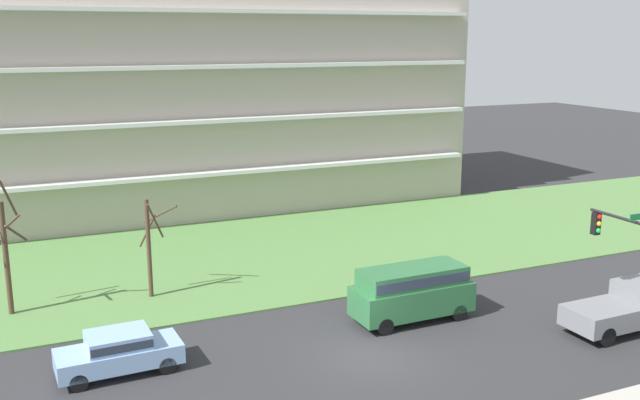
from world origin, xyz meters
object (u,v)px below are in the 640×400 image
Objects in this scene: tree_far_left at (6,251)px; van_green_center_left at (412,289)px; tree_left at (150,244)px; pickup_gray_center_right at (629,306)px; sedan_blue_near_left at (119,351)px.

tree_far_left is 17.50m from van_green_center_left.
tree_left is 21.03m from pickup_gray_center_right.
tree_far_left is at bearing 177.04° from tree_left.
tree_far_left is at bearing -67.49° from sedan_blue_near_left.
tree_far_left is 1.17× the size of van_green_center_left.
tree_left is at bearing -38.05° from van_green_center_left.
sedan_blue_near_left is 12.25m from van_green_center_left.
tree_far_left is 1.30× the size of tree_left.
pickup_gray_center_right is (23.41, -12.10, -1.90)m from tree_far_left.
tree_far_left is at bearing -26.73° from van_green_center_left.
tree_left is at bearing -2.96° from tree_far_left.
tree_left reaches higher than pickup_gray_center_right.
tree_left is 0.87× the size of pickup_gray_center_right.
tree_far_left reaches higher than van_green_center_left.
tree_left reaches higher than van_green_center_left.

